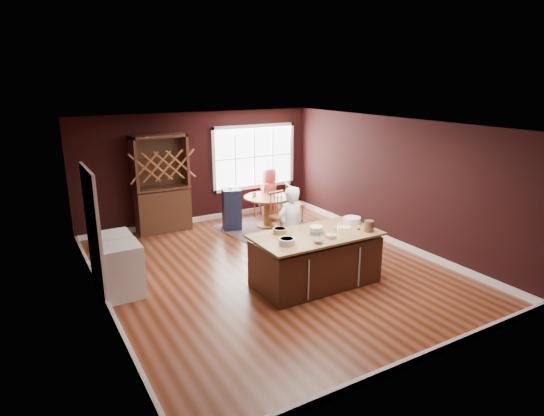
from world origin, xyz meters
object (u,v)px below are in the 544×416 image
(chair_east, at_px, (294,202))
(washer, at_px, (122,271))
(dining_table, at_px, (267,205))
(chair_north, at_px, (262,200))
(seated_woman, at_px, (270,194))
(kitchen_island, at_px, (315,260))
(high_chair, at_px, (232,208))
(dryer, at_px, (114,258))
(hutch, at_px, (161,184))
(chair_south, at_px, (282,215))
(baker, at_px, (290,228))
(toddler, at_px, (233,195))
(layer_cake, at_px, (316,230))

(chair_east, height_order, washer, chair_east)
(dining_table, height_order, chair_north, chair_north)
(chair_north, relative_size, seated_woman, 0.69)
(kitchen_island, xyz_separation_m, seated_woman, (1.16, 3.62, 0.22))
(high_chair, bearing_deg, dryer, -136.49)
(seated_woman, relative_size, hutch, 0.59)
(chair_south, distance_m, seated_woman, 1.32)
(chair_east, xyz_separation_m, dryer, (-4.62, -1.34, -0.05))
(dining_table, bearing_deg, baker, -109.88)
(toddler, bearing_deg, baker, -92.30)
(chair_east, distance_m, seated_woman, 0.66)
(kitchen_island, relative_size, toddler, 8.37)
(toddler, bearing_deg, kitchen_island, -91.58)
(hutch, distance_m, dryer, 2.88)
(chair_east, bearing_deg, seated_woman, 60.92)
(layer_cake, distance_m, chair_north, 4.11)
(baker, xyz_separation_m, seated_woman, (1.17, 2.82, -0.13))
(baker, distance_m, seated_woman, 3.05)
(layer_cake, relative_size, toddler, 1.22)
(dining_table, distance_m, washer, 4.33)
(washer, bearing_deg, high_chair, 36.50)
(seated_woman, bearing_deg, chair_north, -108.04)
(high_chair, xyz_separation_m, toddler, (0.07, 0.09, 0.30))
(high_chair, bearing_deg, chair_east, 6.59)
(kitchen_island, xyz_separation_m, chair_east, (1.62, 3.18, 0.06))
(kitchen_island, height_order, washer, kitchen_island)
(kitchen_island, bearing_deg, chair_east, 63.01)
(seated_woman, bearing_deg, chair_east, 111.57)
(seated_woman, height_order, hutch, hutch)
(chair_north, xyz_separation_m, high_chair, (-1.10, -0.49, 0.05))
(hutch, bearing_deg, chair_south, -39.17)
(kitchen_island, xyz_separation_m, washer, (-3.00, 1.20, 0.01))
(dryer, bearing_deg, high_chair, 27.85)
(high_chair, distance_m, hutch, 1.72)
(high_chair, distance_m, washer, 3.76)
(chair_north, height_order, washer, chair_north)
(kitchen_island, bearing_deg, seated_woman, 72.26)
(hutch, bearing_deg, chair_east, -17.51)
(toddler, height_order, hutch, hutch)
(high_chair, bearing_deg, hutch, 169.61)
(kitchen_island, height_order, seated_woman, seated_woman)
(baker, distance_m, hutch, 3.63)
(toddler, height_order, dryer, toddler)
(baker, bearing_deg, kitchen_island, 86.23)
(dining_table, xyz_separation_m, chair_north, (0.27, 0.75, -0.08))
(seated_woman, bearing_deg, high_chair, -15.68)
(washer, distance_m, dryer, 0.64)
(seated_woman, xyz_separation_m, dryer, (-4.16, -1.78, -0.22))
(seated_woman, relative_size, washer, 1.48)
(high_chair, xyz_separation_m, dryer, (-3.02, -1.60, -0.07))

